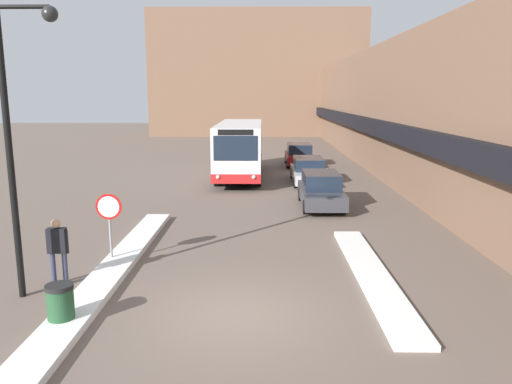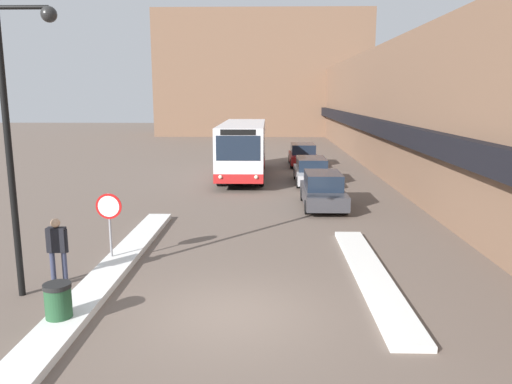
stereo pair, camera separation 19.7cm
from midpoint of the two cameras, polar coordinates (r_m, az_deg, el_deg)
The scene contains 13 objects.
ground_plane at distance 11.67m, azimuth -2.08°, elevation -13.83°, with size 160.00×160.00×0.00m, color #66564C.
building_row_right at distance 35.81m, azimuth 16.71°, elevation 9.03°, with size 5.50×60.00×7.94m.
building_backdrop_far at distance 63.92m, azimuth 0.87°, elevation 13.26°, with size 26.00×8.00×14.87m.
snow_bank_left at distance 14.46m, azimuth -16.04°, elevation -8.86°, with size 0.90×13.14×0.19m.
snow_bank_right at distance 14.22m, azimuth 13.39°, elevation -9.17°, with size 0.90×8.26×0.13m.
city_bus at distance 30.30m, azimuth -1.28°, elevation 5.08°, with size 2.58×10.40×3.26m.
parked_car_front at distance 22.33m, azimuth 7.91°, elevation 0.20°, with size 1.79×4.37×1.54m.
parked_car_middle at distance 28.36m, azimuth 6.55°, elevation 2.45°, with size 1.83×4.84×1.44m.
parked_car_back at distance 35.53m, azimuth 5.53°, elevation 4.25°, with size 1.90×4.38×1.54m.
stop_sign at distance 15.17m, azimuth -16.08°, elevation -2.33°, with size 0.76×0.08×2.10m.
street_lamp at distance 12.94m, azimuth -25.22°, elevation 7.20°, with size 1.46×0.36×6.98m.
pedestrian at distance 14.03m, azimuth -21.41°, elevation -5.64°, with size 0.58×0.24×1.77m.
trash_bin at distance 11.74m, azimuth -21.19°, elevation -11.89°, with size 0.59×0.59×0.95m.
Camera 2 is at (0.78, -10.57, 4.89)m, focal length 35.00 mm.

